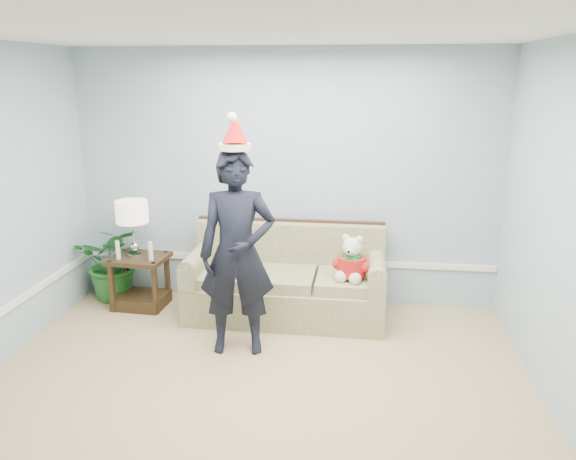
# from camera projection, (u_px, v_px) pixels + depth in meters

# --- Properties ---
(room_shell) EXTENTS (4.54, 5.04, 2.74)m
(room_shell) POSITION_uv_depth(u_px,v_px,m) (233.00, 250.00, 3.54)
(room_shell) COLOR tan
(room_shell) RESTS_ON ground
(wainscot_trim) EXTENTS (4.49, 4.99, 0.06)m
(wainscot_trim) POSITION_uv_depth(u_px,v_px,m) (137.00, 301.00, 5.05)
(wainscot_trim) COLOR white
(wainscot_trim) RESTS_ON room_shell
(sofa) EXTENTS (2.00, 0.88, 0.94)m
(sofa) POSITION_uv_depth(u_px,v_px,m) (287.00, 284.00, 5.79)
(sofa) COLOR #52602D
(sofa) RESTS_ON room_shell
(side_table) EXTENTS (0.61, 0.52, 0.56)m
(side_table) POSITION_uv_depth(u_px,v_px,m) (141.00, 287.00, 6.02)
(side_table) COLOR #352413
(side_table) RESTS_ON room_shell
(table_lamp) EXTENTS (0.34, 0.34, 0.60)m
(table_lamp) POSITION_uv_depth(u_px,v_px,m) (132.00, 214.00, 5.82)
(table_lamp) COLOR silver
(table_lamp) RESTS_ON side_table
(candle_pair) EXTENTS (0.40, 0.05, 0.20)m
(candle_pair) POSITION_uv_depth(u_px,v_px,m) (134.00, 251.00, 5.80)
(candle_pair) COLOR silver
(candle_pair) RESTS_ON side_table
(houseplant) EXTENTS (0.84, 0.75, 0.85)m
(houseplant) POSITION_uv_depth(u_px,v_px,m) (115.00, 261.00, 6.19)
(houseplant) COLOR #1C5F23
(houseplant) RESTS_ON room_shell
(man) EXTENTS (0.72, 0.53, 1.83)m
(man) POSITION_uv_depth(u_px,v_px,m) (237.00, 254.00, 4.89)
(man) COLOR black
(man) RESTS_ON room_shell
(santa_hat) EXTENTS (0.31, 0.34, 0.32)m
(santa_hat) POSITION_uv_depth(u_px,v_px,m) (235.00, 133.00, 4.62)
(santa_hat) COLOR silver
(santa_hat) RESTS_ON man
(teddy_bear) EXTENTS (0.34, 0.35, 0.45)m
(teddy_bear) POSITION_uv_depth(u_px,v_px,m) (352.00, 263.00, 5.43)
(teddy_bear) COLOR silver
(teddy_bear) RESTS_ON sofa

